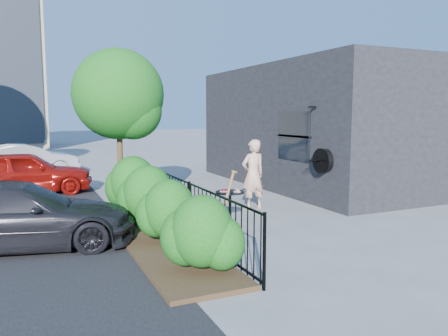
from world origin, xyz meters
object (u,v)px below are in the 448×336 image
woman (253,174)px  car_darkgrey (17,215)px  shovel (222,214)px  car_silver (27,160)px  cafe_table (230,203)px  patio_tree (121,100)px  car_red (25,173)px

woman → car_darkgrey: (-5.44, -1.16, -0.29)m
shovel → car_silver: shovel is taller
cafe_table → car_silver: car_silver is taller
patio_tree → shovel: bearing=-75.6°
patio_tree → woman: size_ratio=2.21×
shovel → car_silver: 12.21m
car_red → car_silver: size_ratio=1.02×
woman → patio_tree: bearing=-24.1°
woman → cafe_table: bearing=42.7°
woman → car_darkgrey: 5.57m
patio_tree → car_red: size_ratio=1.01×
shovel → car_darkgrey: bearing=154.9°
car_red → car_darkgrey: 5.83m
car_darkgrey → shovel: bearing=-105.4°
cafe_table → woman: woman is taller
cafe_table → car_darkgrey: (-4.12, 0.28, 0.06)m
woman → shovel: woman is taller
patio_tree → cafe_table: size_ratio=4.71×
woman → car_silver: bearing=-64.7°
patio_tree → woman: 3.75m
patio_tree → car_silver: patio_tree is taller
cafe_table → shovel: (-0.76, -1.30, 0.09)m
woman → car_red: (-5.32, 4.66, -0.23)m
patio_tree → shovel: (0.98, -3.81, -2.13)m
woman → car_darkgrey: woman is taller
patio_tree → cafe_table: 3.78m
cafe_table → woman: bearing=47.4°
patio_tree → shovel: size_ratio=2.71×
cafe_table → car_silver: (-3.91, 10.50, 0.09)m
cafe_table → car_darkgrey: size_ratio=0.20×
shovel → woman: bearing=52.7°
car_silver → car_darkgrey: car_silver is taller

